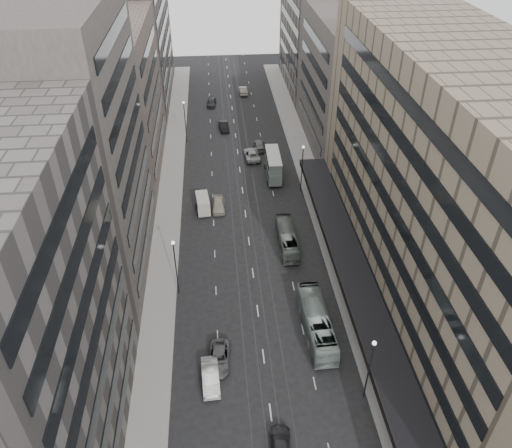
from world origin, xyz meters
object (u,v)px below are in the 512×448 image
object	(u,v)px
double_decker	(273,165)
panel_van	(203,203)
bus_far	(287,238)
sedan_2	(219,358)
sedan_1	(210,377)
bus_near	(316,322)

from	to	relation	value
double_decker	panel_van	bearing A→B (deg)	-140.56
bus_far	panel_van	distance (m)	15.42
panel_van	sedan_2	world-z (taller)	panel_van
panel_van	bus_far	bearing A→B (deg)	-45.75
bus_far	sedan_1	xyz separation A→B (m)	(-11.17, -22.28, -0.51)
panel_van	sedan_2	distance (m)	29.69
bus_near	panel_van	world-z (taller)	bus_near
bus_near	sedan_1	world-z (taller)	bus_near
double_decker	panel_van	distance (m)	15.53
panel_van	sedan_1	world-z (taller)	panel_van
sedan_1	panel_van	bearing A→B (deg)	88.05
panel_van	sedan_1	bearing A→B (deg)	-94.75
bus_near	double_decker	distance (m)	35.91
double_decker	sedan_2	bearing A→B (deg)	-103.91
bus_near	sedan_1	distance (m)	13.62
sedan_1	sedan_2	xyz separation A→B (m)	(0.96, 2.51, -0.11)
bus_near	bus_far	distance (m)	16.45
sedan_2	bus_near	bearing A→B (deg)	21.60
bus_near	sedan_2	world-z (taller)	bus_near
double_decker	sedan_2	world-z (taller)	double_decker
double_decker	sedan_2	distance (m)	40.68
bus_near	sedan_1	xyz separation A→B (m)	(-12.26, -5.87, -0.77)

